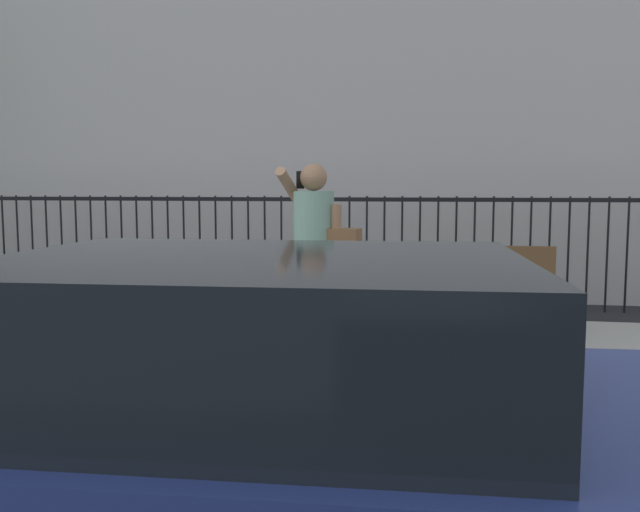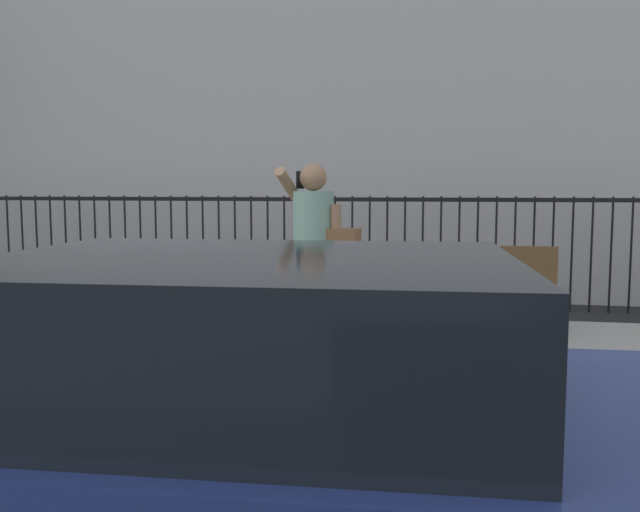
% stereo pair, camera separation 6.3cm
% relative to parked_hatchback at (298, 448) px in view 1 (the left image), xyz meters
% --- Properties ---
extents(ground_plane, '(60.00, 60.00, 0.00)m').
position_rel_parked_hatchback_xyz_m(ground_plane, '(-1.91, 1.34, -0.70)').
color(ground_plane, black).
extents(sidewalk, '(28.00, 4.40, 0.15)m').
position_rel_parked_hatchback_xyz_m(sidewalk, '(-1.91, 3.54, -0.63)').
color(sidewalk, '#9E9B93').
rests_on(sidewalk, ground).
extents(iron_fence, '(12.03, 0.04, 1.60)m').
position_rel_parked_hatchback_xyz_m(iron_fence, '(-1.91, 7.24, 0.32)').
color(iron_fence, black).
rests_on(iron_fence, ground).
extents(parked_hatchback, '(4.28, 2.02, 1.45)m').
position_rel_parked_hatchback_xyz_m(parked_hatchback, '(0.00, 0.00, 0.00)').
color(parked_hatchback, navy).
rests_on(parked_hatchback, ground).
extents(pedestrian_on_phone, '(0.70, 0.52, 1.76)m').
position_rel_parked_hatchback_xyz_m(pedestrian_on_phone, '(-0.48, 3.05, 0.48)').
color(pedestrian_on_phone, '#936B4C').
rests_on(pedestrian_on_phone, sidewalk).
extents(street_bench, '(1.60, 0.45, 0.95)m').
position_rel_parked_hatchback_xyz_m(street_bench, '(0.95, 4.98, -0.05)').
color(street_bench, brown).
rests_on(street_bench, sidewalk).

